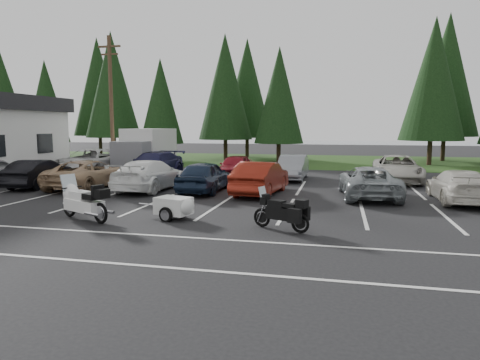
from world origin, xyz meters
name	(u,v)px	position (x,y,z in m)	size (l,w,h in m)	color
ground	(195,212)	(0.00, 0.00, 0.00)	(120.00, 120.00, 0.00)	black
grass_strip	(282,160)	(0.00, 24.00, 0.01)	(80.00, 16.00, 0.01)	#1B3812
lake_water	(333,146)	(4.00, 55.00, 0.00)	(70.00, 50.00, 0.02)	slate
utility_pole	(111,102)	(-10.00, 12.00, 4.70)	(1.60, 0.26, 9.00)	#473321
box_truck	(143,150)	(-8.00, 12.50, 1.45)	(2.40, 5.60, 2.90)	silver
stall_markings	(211,202)	(0.00, 2.00, 0.00)	(32.00, 16.00, 0.01)	silver
conifer_0	(2,94)	(-28.00, 22.50, 6.23)	(4.58, 4.58, 10.66)	#332316
conifer_1	(46,101)	(-22.00, 21.20, 5.39)	(3.96, 3.96, 9.22)	#332316
conifer_2	(112,85)	(-16.00, 22.80, 6.95)	(5.10, 5.10, 11.89)	#332316
conifer_3	(161,101)	(-10.50, 21.40, 5.27)	(3.87, 3.87, 9.02)	#332316
conifer_4	(225,87)	(-5.00, 22.90, 6.53)	(4.80, 4.80, 11.17)	#332316
conifer_5	(279,95)	(0.00, 21.60, 5.63)	(4.14, 4.14, 9.63)	#332316
conifer_6	(434,79)	(12.00, 22.10, 6.71)	(4.93, 4.93, 11.48)	#332316
conifer_back_a	(98,87)	(-20.00, 27.00, 7.19)	(5.28, 5.28, 12.30)	#332316
conifer_back_b	(247,88)	(-4.00, 27.50, 6.77)	(4.97, 4.97, 11.58)	#332316
conifer_back_c	(447,75)	(14.00, 26.80, 7.49)	(5.50, 5.50, 12.81)	#332316
car_near_1	(39,173)	(-9.77, 4.25, 0.70)	(1.48, 4.24, 1.40)	black
car_near_2	(88,174)	(-7.11, 4.46, 0.70)	(2.33, 5.06, 1.41)	tan
car_near_3	(150,175)	(-3.83, 4.54, 0.73)	(2.05, 5.03, 1.46)	white
car_near_4	(205,176)	(-1.09, 4.60, 0.73)	(1.73, 4.29, 1.46)	#17243A
car_near_5	(261,178)	(1.60, 4.48, 0.74)	(1.57, 4.51, 1.49)	maroon
car_near_6	(369,182)	(6.28, 4.66, 0.67)	(2.24, 4.85, 1.35)	gray
car_near_7	(459,186)	(9.77, 4.30, 0.66)	(1.85, 4.55, 1.32)	beige
car_far_0	(90,162)	(-10.50, 9.97, 0.81)	(2.70, 5.86, 1.63)	#BBBBB9
car_far_1	(153,164)	(-6.03, 9.73, 0.76)	(2.12, 5.21, 1.51)	#18193E
car_far_2	(235,167)	(-0.95, 10.10, 0.70)	(1.64, 4.08, 1.39)	maroon
car_far_3	(293,167)	(2.41, 10.21, 0.70)	(1.48, 4.25, 1.40)	gray
car_far_4	(397,169)	(8.15, 10.45, 0.73)	(2.44, 5.29, 1.47)	#B0ACA1
touring_motorcycle	(84,198)	(-3.04, -2.17, 0.74)	(2.67, 0.82, 1.48)	white
cargo_trailer	(174,208)	(-0.26, -1.37, 0.37)	(1.62, 0.91, 0.75)	white
adventure_motorcycle	(281,209)	(3.38, -2.04, 0.64)	(2.09, 0.73, 1.27)	black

